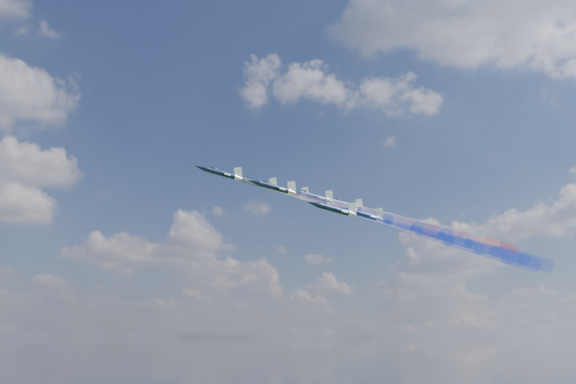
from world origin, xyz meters
TOP-DOWN VIEW (x-y plane):
  - jet_lead at (-0.89, 2.88)m, footprint 13.85×12.23m
  - trail_lead at (24.73, -4.54)m, footprint 43.43×16.82m
  - jet_inner_left at (6.37, -7.90)m, footprint 13.85×12.23m
  - trail_inner_left at (32.00, -15.32)m, footprint 43.43×16.82m
  - jet_inner_right at (11.04, 7.01)m, footprint 13.85×12.23m
  - trail_inner_right at (36.67, -0.41)m, footprint 43.43×16.82m
  - jet_outer_left at (14.29, -18.57)m, footprint 13.85×12.23m
  - trail_outer_left at (39.91, -25.99)m, footprint 43.43×16.82m
  - jet_center_third at (19.96, -3.25)m, footprint 13.85×12.23m
  - trail_center_third at (45.59, -10.67)m, footprint 43.43×16.82m
  - jet_outer_right at (24.65, 13.12)m, footprint 13.85×12.23m
  - trail_outer_right at (50.28, 5.70)m, footprint 43.43×16.82m
  - jet_rear_left at (26.16, -13.54)m, footprint 13.85×12.23m
  - trail_rear_left at (51.78, -20.95)m, footprint 43.43×16.82m
  - jet_rear_right at (33.13, 1.80)m, footprint 13.85×12.23m
  - trail_rear_right at (58.75, -5.62)m, footprint 43.43×16.82m

SIDE VIEW (x-z plane):
  - trail_outer_left at x=39.91m, z-range 128.77..142.27m
  - trail_rear_left at x=51.78m, z-range 129.69..143.19m
  - jet_outer_left at x=14.29m, z-range 137.02..144.85m
  - trail_inner_left at x=32.00m, z-range 134.42..147.93m
  - trail_center_third at x=45.59m, z-range 134.91..148.41m
  - jet_rear_left at x=26.16m, z-range 137.94..145.77m
  - trail_rear_right at x=58.75m, z-range 135.37..148.87m
  - trail_lead at x=24.73m, z-range 138.82..152.32m
  - trail_inner_right at x=36.67m, z-range 138.86..152.36m
  - trail_outer_right at x=50.28m, z-range 139.54..153.05m
  - jet_inner_left at x=6.37m, z-range 142.67..150.51m
  - jet_center_third at x=19.96m, z-range 143.16..150.99m
  - jet_rear_right at x=33.13m, z-range 143.62..151.45m
  - jet_lead at x=-0.89m, z-range 147.07..154.90m
  - jet_inner_right at x=11.04m, z-range 147.11..154.94m
  - jet_outer_right at x=24.65m, z-range 147.79..155.62m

